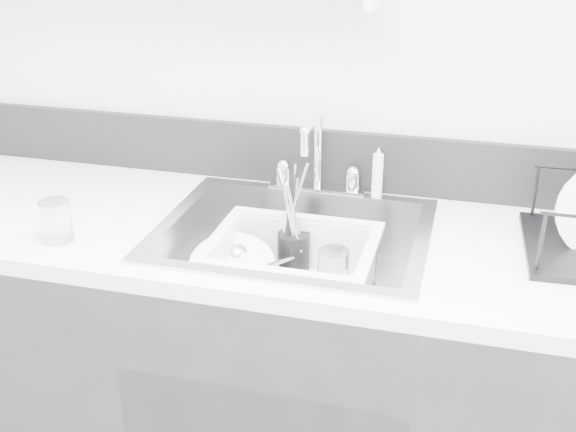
% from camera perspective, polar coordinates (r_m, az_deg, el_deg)
% --- Properties ---
extents(counter_run, '(3.20, 0.62, 0.92)m').
position_cam_1_polar(counter_run, '(1.96, 0.39, -13.35)').
color(counter_run, '#232326').
rests_on(counter_run, ground).
extents(backsplash, '(3.20, 0.02, 0.16)m').
position_cam_1_polar(backsplash, '(1.96, 2.65, 4.59)').
color(backsplash, black).
rests_on(backsplash, counter_run).
extents(sink, '(0.64, 0.52, 0.20)m').
position_cam_1_polar(sink, '(1.76, 0.42, -3.80)').
color(sink, silver).
rests_on(sink, counter_run).
extents(faucet, '(0.26, 0.18, 0.23)m').
position_cam_1_polar(faucet, '(1.92, 2.30, 3.52)').
color(faucet, silver).
rests_on(faucet, counter_run).
extents(side_sprayer, '(0.03, 0.03, 0.14)m').
position_cam_1_polar(side_sprayer, '(1.90, 7.09, 3.43)').
color(side_sprayer, white).
rests_on(side_sprayer, counter_run).
extents(wash_tub, '(0.48, 0.44, 0.15)m').
position_cam_1_polar(wash_tub, '(1.74, 0.37, -4.26)').
color(wash_tub, white).
rests_on(wash_tub, sink).
extents(plate_stack, '(0.26, 0.25, 0.10)m').
position_cam_1_polar(plate_stack, '(1.79, -4.15, -4.77)').
color(plate_stack, white).
rests_on(plate_stack, wash_tub).
extents(utensil_cup, '(0.08, 0.08, 0.28)m').
position_cam_1_polar(utensil_cup, '(1.84, 0.44, -2.57)').
color(utensil_cup, black).
rests_on(utensil_cup, wash_tub).
extents(ladle, '(0.28, 0.18, 0.08)m').
position_cam_1_polar(ladle, '(1.79, -2.32, -4.32)').
color(ladle, silver).
rests_on(ladle, wash_tub).
extents(tumbler_in_tub, '(0.09, 0.09, 0.11)m').
position_cam_1_polar(tumbler_in_tub, '(1.75, 3.59, -4.36)').
color(tumbler_in_tub, white).
rests_on(tumbler_in_tub, wash_tub).
extents(tumbler_counter, '(0.09, 0.09, 0.10)m').
position_cam_1_polar(tumbler_counter, '(1.74, -17.84, -0.40)').
color(tumbler_counter, white).
rests_on(tumbler_counter, counter_run).
extents(bowl_small, '(0.12, 0.12, 0.03)m').
position_cam_1_polar(bowl_small, '(1.73, 2.30, -6.24)').
color(bowl_small, white).
rests_on(bowl_small, wash_tub).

